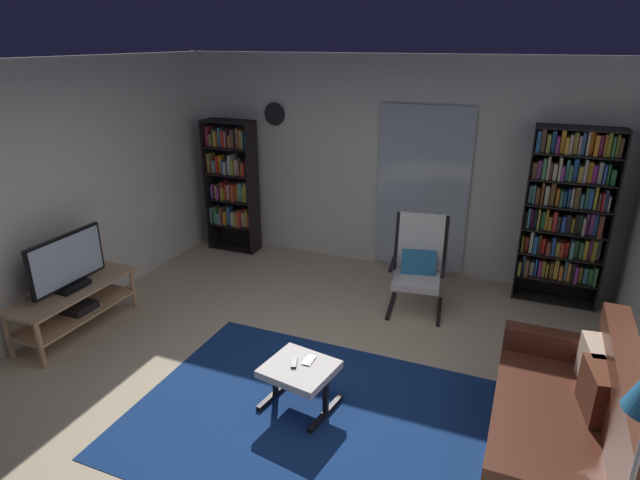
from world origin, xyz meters
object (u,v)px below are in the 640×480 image
tv_remote (294,362)px  lounge_armchair (419,261)px  bookshelf_near_sofa (566,211)px  ottoman (300,373)px  tv_stand (75,303)px  wall_clock (275,114)px  bookshelf_near_tv (232,183)px  cell_phone (309,360)px  television (68,264)px  leather_sofa (569,430)px

tv_remote → lounge_armchair: bearing=56.2°
bookshelf_near_sofa → ottoman: bookshelf_near_sofa is taller
tv_stand → wall_clock: wall_clock is taller
bookshelf_near_sofa → wall_clock: 3.64m
ottoman → lounge_armchair: bearing=76.5°
bookshelf_near_tv → wall_clock: 1.09m
lounge_armchair → wall_clock: (-2.16, 0.96, 1.32)m
cell_phone → bookshelf_near_sofa: bearing=55.1°
tv_stand → bookshelf_near_sofa: size_ratio=0.67×
cell_phone → lounge_armchair: bearing=76.5°
tv_remote → cell_phone: tv_remote is taller
lounge_armchair → bookshelf_near_tv: bearing=164.9°
bookshelf_near_sofa → lounge_armchair: (-1.38, -0.74, -0.51)m
cell_phone → ottoman: bearing=-114.6°
television → ottoman: 2.57m
tv_stand → wall_clock: size_ratio=4.47×
bookshelf_near_sofa → tv_remote: 3.41m
bookshelf_near_tv → cell_phone: (2.29, -2.67, -0.56)m
television → cell_phone: television is taller
wall_clock → tv_stand: bearing=-107.0°
television → bookshelf_near_tv: 2.59m
television → ottoman: (2.52, -0.20, -0.43)m
ottoman → tv_remote: size_ratio=4.10×
television → lounge_armchair: size_ratio=0.84×
tv_stand → cell_phone: size_ratio=9.26×
bookshelf_near_sofa → tv_stand: bearing=-149.8°
tv_remote → ottoman: bearing=-35.1°
television → wall_clock: wall_clock is taller
television → tv_remote: bearing=-4.2°
ottoman → wall_clock: (-1.68, 2.98, 1.54)m
television → tv_stand: bearing=120.4°
bookshelf_near_tv → lounge_armchair: size_ratio=1.74×
bookshelf_near_tv → lounge_armchair: bearing=-15.1°
leather_sofa → tv_remote: (-1.99, -0.08, 0.06)m
tv_stand → bookshelf_near_tv: size_ratio=0.73×
bookshelf_near_sofa → wall_clock: size_ratio=6.66×
television → wall_clock: size_ratio=2.96×
tv_remote → bookshelf_near_tv: bearing=109.8°
bookshelf_near_sofa → wall_clock: (-3.54, 0.22, 0.81)m
bookshelf_near_tv → tv_remote: 3.56m
bookshelf_near_tv → cell_phone: 3.56m
tv_stand → leather_sofa: size_ratio=0.75×
bookshelf_near_tv → wall_clock: size_ratio=6.12×
tv_remote → wall_clock: wall_clock is taller
bookshelf_near_tv → wall_clock: wall_clock is taller
television → leather_sofa: bearing=-1.4°
wall_clock → cell_phone: bearing=-59.2°
bookshelf_near_sofa → lounge_armchair: size_ratio=1.89×
bookshelf_near_sofa → leather_sofa: size_ratio=1.12×
tv_stand → cell_phone: (2.57, -0.11, 0.06)m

